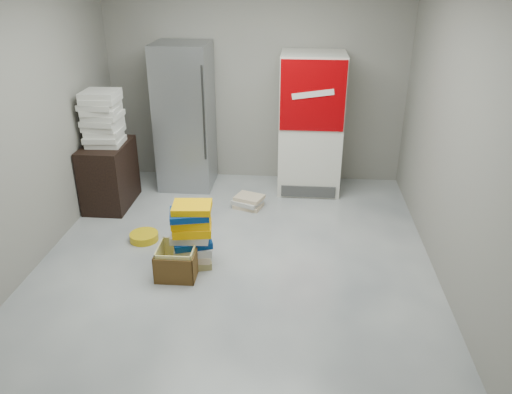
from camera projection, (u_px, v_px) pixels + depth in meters
The scene contains 10 objects.
ground at pixel (233, 271), 4.97m from camera, with size 5.00×5.00×0.00m, color beige.
room_shell at pixel (229, 92), 4.21m from camera, with size 4.04×5.04×2.82m.
steel_fridge at pixel (185, 117), 6.56m from camera, with size 0.70×0.72×1.90m.
coke_cooler at pixel (311, 124), 6.44m from camera, with size 0.80×0.73×1.80m.
wood_shelf at pixel (109, 175), 6.20m from camera, with size 0.50×0.80×0.80m, color black.
supply_box_stack at pixel (102, 118), 5.89m from camera, with size 0.44×0.45×0.65m.
phonebook_stack_main at pixel (192, 235), 4.94m from camera, with size 0.45×0.41×0.68m.
phonebook_stack_side at pixel (248, 202), 6.25m from camera, with size 0.43×0.38×0.15m.
cardboard_box at pixel (177, 263), 4.87m from camera, with size 0.39×0.39×0.31m.
bucket_lid at pixel (144, 237), 5.51m from camera, with size 0.31×0.31×0.08m, color gold.
Camera 1 is at (0.59, -4.16, 2.77)m, focal length 35.00 mm.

